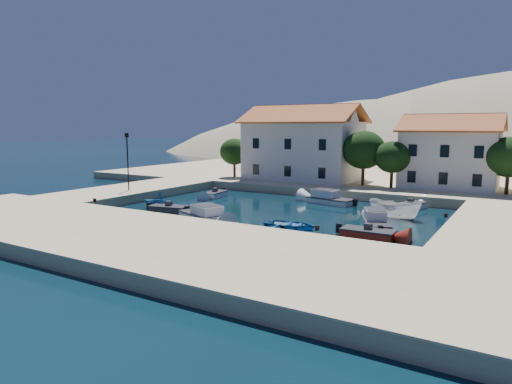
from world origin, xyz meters
TOP-DOWN VIEW (x-y plane):
  - ground at (0.00, 0.00)m, footprint 400.00×400.00m
  - quay_south at (0.00, -6.00)m, footprint 52.00×12.00m
  - quay_west at (-19.00, 10.00)m, footprint 8.00×20.00m
  - quay_north at (2.00, 38.00)m, footprint 80.00×36.00m
  - building_left at (-6.00, 28.00)m, footprint 14.70×9.45m
  - building_mid at (12.00, 29.00)m, footprint 10.50×8.40m
  - trees at (4.51, 25.46)m, footprint 37.30×5.30m
  - lamppost at (-17.50, 8.00)m, footprint 0.35×0.25m
  - bollards at (2.80, 3.87)m, footprint 29.36×9.56m
  - motorboat_grey_sw at (-8.60, 4.53)m, footprint 3.85×2.31m
  - cabin_cruiser_south at (-3.61, 3.27)m, footprint 5.50×3.97m
  - rowboat_south at (4.16, 4.39)m, footprint 4.55×3.52m
  - motorboat_red_se at (10.33, 4.54)m, footprint 3.78×1.70m
  - cabin_cruiser_east at (9.93, 7.83)m, footprint 3.47×4.83m
  - boat_east at (10.10, 12.74)m, footprint 5.04×2.56m
  - motorboat_white_ne at (10.32, 17.73)m, footprint 2.58×4.09m
  - rowboat_west at (-10.79, 5.48)m, footprint 3.67×3.25m
  - motorboat_white_west at (-10.41, 14.21)m, footprint 2.18×3.85m
  - cabin_cruiser_north at (2.50, 16.77)m, footprint 5.21×2.99m

SIDE VIEW (x-z plane):
  - ground at x=0.00m, z-range 0.00..0.00m
  - rowboat_south at x=4.16m, z-range -0.43..0.43m
  - boat_east at x=10.10m, z-range -0.93..0.93m
  - rowboat_west at x=-10.79m, z-range -0.90..0.90m
  - motorboat_white_ne at x=10.32m, z-range -0.33..0.92m
  - motorboat_red_se at x=10.33m, z-range -0.33..0.92m
  - motorboat_white_west at x=-10.41m, z-range -0.33..0.92m
  - motorboat_grey_sw at x=-8.60m, z-range -0.33..0.92m
  - cabin_cruiser_south at x=-3.61m, z-range -0.32..1.28m
  - cabin_cruiser_north at x=2.50m, z-range -0.32..1.28m
  - cabin_cruiser_east at x=9.93m, z-range -0.32..1.28m
  - quay_south at x=0.00m, z-range 0.00..1.00m
  - quay_west at x=-19.00m, z-range 0.00..1.00m
  - quay_north at x=2.00m, z-range 0.00..1.00m
  - bollards at x=2.80m, z-range 1.00..1.30m
  - lamppost at x=-17.50m, z-range 1.64..7.87m
  - trees at x=4.51m, z-range 1.61..8.06m
  - building_mid at x=12.00m, z-range 1.07..9.37m
  - building_left at x=-6.00m, z-range 1.09..10.79m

